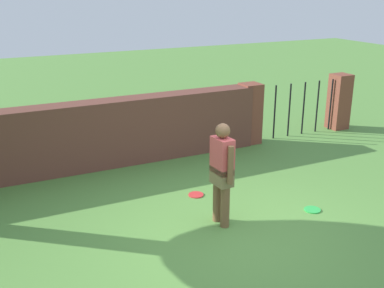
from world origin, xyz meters
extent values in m
plane|color=#568C3D|center=(0.00, 0.00, 0.00)|extent=(40.00, 40.00, 0.00)
cube|color=brown|center=(-1.50, 3.52, 0.68)|extent=(7.88, 0.50, 1.36)
cylinder|color=brown|center=(0.03, 0.47, 0.42)|extent=(0.14, 0.14, 0.85)
cylinder|color=brown|center=(0.04, 0.25, 0.42)|extent=(0.14, 0.14, 0.85)
cube|color=olive|center=(0.03, 0.36, 0.80)|extent=(0.24, 0.37, 0.28)
cube|color=#CC4C4C|center=(0.03, 0.36, 1.12)|extent=(0.24, 0.37, 0.55)
sphere|color=brown|center=(0.03, 0.36, 1.51)|extent=(0.22, 0.22, 0.22)
cylinder|color=brown|center=(0.02, 0.58, 1.05)|extent=(0.09, 0.09, 0.58)
cylinder|color=brown|center=(0.05, 0.13, 1.05)|extent=(0.09, 0.09, 0.58)
cube|color=brown|center=(2.54, 3.52, 0.70)|extent=(0.44, 0.44, 1.40)
cube|color=brown|center=(5.21, 3.52, 0.70)|extent=(0.44, 0.44, 1.40)
cylinder|color=black|center=(2.81, 3.52, 0.65)|extent=(0.04, 0.04, 1.30)
cylinder|color=black|center=(3.24, 3.52, 0.65)|extent=(0.04, 0.04, 1.30)
cylinder|color=black|center=(3.66, 3.52, 0.65)|extent=(0.04, 0.04, 1.30)
cylinder|color=black|center=(4.09, 3.52, 0.65)|extent=(0.04, 0.04, 1.30)
cylinder|color=black|center=(4.52, 3.52, 0.65)|extent=(0.04, 0.04, 1.30)
cylinder|color=black|center=(4.94, 3.52, 0.65)|extent=(0.04, 0.04, 1.30)
cylinder|color=green|center=(1.61, 0.09, 0.01)|extent=(0.27, 0.27, 0.02)
cylinder|color=red|center=(0.13, 1.44, 0.01)|extent=(0.27, 0.27, 0.02)
camera|label=1|loc=(-3.18, -5.29, 3.53)|focal=43.69mm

